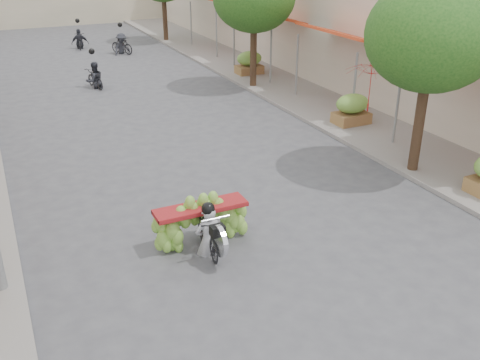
# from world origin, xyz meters

# --- Properties ---
(ground) EXTENTS (120.00, 120.00, 0.00)m
(ground) POSITION_xyz_m (0.00, 0.00, 0.00)
(ground) COLOR #4E4D52
(ground) RESTS_ON ground
(sidewalk_right) EXTENTS (4.00, 60.00, 0.12)m
(sidewalk_right) POSITION_xyz_m (7.00, 15.00, 0.06)
(sidewalk_right) COLOR gray
(sidewalk_right) RESTS_ON ground
(shophouse_row_right) EXTENTS (9.77, 40.00, 6.00)m
(shophouse_row_right) POSITION_xyz_m (11.99, 14.00, 3.00)
(shophouse_row_right) COLOR beige
(shophouse_row_right) RESTS_ON ground
(street_tree_near) EXTENTS (3.40, 3.40, 5.25)m
(street_tree_near) POSITION_xyz_m (5.40, 4.00, 3.78)
(street_tree_near) COLOR #3A2719
(street_tree_near) RESTS_ON ground
(produce_crate_mid) EXTENTS (1.20, 0.88, 1.16)m
(produce_crate_mid) POSITION_xyz_m (6.20, 8.00, 0.71)
(produce_crate_mid) COLOR brown
(produce_crate_mid) RESTS_ON ground
(produce_crate_far) EXTENTS (1.20, 0.88, 1.16)m
(produce_crate_far) POSITION_xyz_m (6.20, 16.00, 0.71)
(produce_crate_far) COLOR brown
(produce_crate_far) RESTS_ON ground
(banana_motorbike) EXTENTS (2.20, 1.75, 2.00)m
(banana_motorbike) POSITION_xyz_m (-1.36, 2.81, 0.68)
(banana_motorbike) COLOR black
(banana_motorbike) RESTS_ON ground
(market_umbrella) EXTENTS (2.06, 2.06, 1.62)m
(market_umbrella) POSITION_xyz_m (6.20, 7.11, 2.41)
(market_umbrella) COLOR red
(market_umbrella) RESTS_ON ground
(pedestrian) EXTENTS (0.82, 0.57, 1.52)m
(pedestrian) POSITION_xyz_m (6.18, 16.40, 0.88)
(pedestrian) COLOR silver
(pedestrian) RESTS_ON ground
(bg_motorbike_a) EXTENTS (0.87, 1.47, 1.95)m
(bg_motorbike_a) POSITION_xyz_m (-0.79, 16.97, 0.79)
(bg_motorbike_a) COLOR black
(bg_motorbike_a) RESTS_ON ground
(bg_motorbike_b) EXTENTS (1.21, 1.62, 1.95)m
(bg_motorbike_b) POSITION_xyz_m (2.04, 23.57, 0.86)
(bg_motorbike_b) COLOR black
(bg_motorbike_b) RESTS_ON ground
(bg_motorbike_c) EXTENTS (1.06, 1.50, 1.95)m
(bg_motorbike_c) POSITION_xyz_m (0.21, 26.08, 0.84)
(bg_motorbike_c) COLOR black
(bg_motorbike_c) RESTS_ON ground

